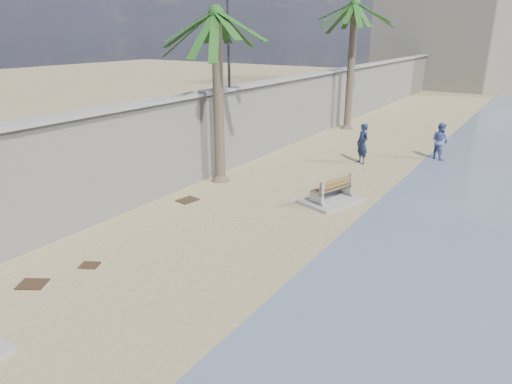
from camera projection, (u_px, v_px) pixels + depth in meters
The scene contains 13 objects.
ground_plane at pixel (80, 358), 8.76m from camera, with size 140.00×140.00×0.00m, color #99885E.
seawall at pixel (309, 106), 26.67m from camera, with size 0.45×70.00×3.50m, color gray.
wall_cap at pixel (310, 75), 26.07m from camera, with size 0.80×70.00×0.12m, color gray.
end_building at pixel (473, 20), 48.60m from camera, with size 18.00×12.00×14.00m, color #B7AA93.
bench_far at pixel (332, 192), 16.60m from camera, with size 2.05×2.52×0.91m.
palm_mid at pixel (216, 15), 16.94m from camera, with size 5.00×5.00×7.45m.
palm_back at pixel (355, 6), 26.82m from camera, with size 5.00×5.00×8.32m.
streetlight at pixel (228, 12), 18.65m from camera, with size 0.28×0.28×5.12m.
person_a at pixel (363, 141), 21.23m from camera, with size 0.78×0.53×2.17m, color #141D39.
person_b at pixel (440, 139), 22.00m from camera, with size 0.96×0.74×1.99m, color #485695.
debris_b at pixel (32, 284), 11.27m from camera, with size 0.66×0.53×0.03m, color #382616.
debris_c at pixel (188, 200), 16.86m from camera, with size 0.73×0.58×0.03m, color #382616.
debris_d at pixel (90, 265), 12.18m from camera, with size 0.49×0.39×0.03m, color #382616.
Camera 1 is at (6.74, -4.21, 5.93)m, focal length 32.00 mm.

